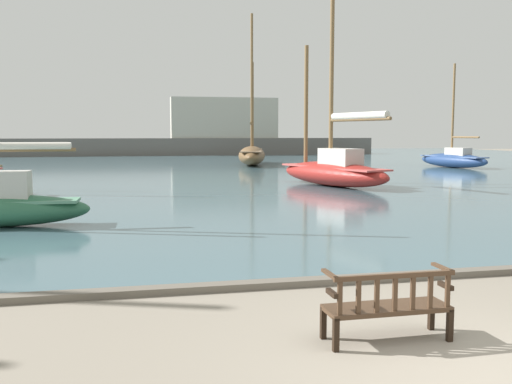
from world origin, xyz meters
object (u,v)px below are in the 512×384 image
object	(u,v)px
park_bench	(388,305)
sailboat_outer_port	(252,154)
sailboat_distant_harbor	(334,168)
sailboat_far_starboard	(453,159)

from	to	relation	value
park_bench	sailboat_outer_port	world-z (taller)	sailboat_outer_port
sailboat_outer_port	sailboat_distant_harbor	bearing A→B (deg)	-89.82
sailboat_distant_harbor	park_bench	bearing A→B (deg)	-108.08
sailboat_outer_port	sailboat_distant_harbor	size ratio (longest dim) A/B	1.18
sailboat_outer_port	park_bench	bearing A→B (deg)	-99.33
park_bench	sailboat_distant_harbor	distance (m)	20.69
sailboat_far_starboard	sailboat_distant_harbor	distance (m)	18.50
sailboat_outer_port	sailboat_far_starboard	bearing A→B (deg)	-26.16
sailboat_distant_harbor	sailboat_far_starboard	bearing A→B (deg)	41.39
sailboat_far_starboard	park_bench	bearing A→B (deg)	-122.48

